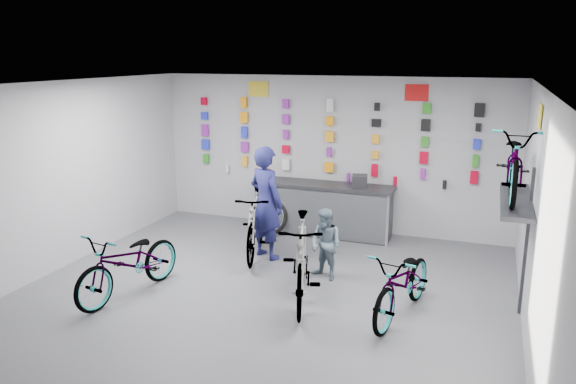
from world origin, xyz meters
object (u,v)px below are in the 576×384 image
at_px(counter, 323,210).
at_px(bike_center, 301,260).
at_px(bike_left, 129,263).
at_px(bike_right, 403,283).
at_px(customer, 326,244).
at_px(clerk, 266,203).
at_px(bike_service, 255,223).

bearing_deg(counter, bike_center, -78.93).
distance_m(bike_left, bike_right, 3.85).
bearing_deg(bike_left, counter, 74.97).
distance_m(bike_left, customer, 2.92).
distance_m(bike_left, clerk, 2.52).
distance_m(clerk, customer, 1.40).
bearing_deg(bike_center, counter, 84.40).
xyz_separation_m(bike_service, customer, (1.42, -0.57, -0.02)).
relative_size(bike_left, bike_right, 1.05).
bearing_deg(counter, bike_service, -115.99).
bearing_deg(counter, clerk, -109.52).
bearing_deg(customer, clerk, -179.68).
bearing_deg(bike_center, bike_left, 179.28).
bearing_deg(clerk, bike_service, 26.08).
bearing_deg(bike_left, bike_right, 20.86).
relative_size(bike_service, clerk, 1.00).
xyz_separation_m(bike_right, customer, (-1.33, 0.91, 0.08)).
relative_size(bike_center, bike_right, 1.12).
distance_m(counter, bike_left, 4.09).
height_order(bike_right, clerk, clerk).
xyz_separation_m(counter, bike_right, (2.01, -3.01, -0.01)).
bearing_deg(bike_left, bike_center, 26.78).
bearing_deg(bike_right, clerk, 161.97).
height_order(clerk, customer, clerk).
bearing_deg(bike_left, customer, 43.52).
relative_size(bike_left, customer, 1.72).
xyz_separation_m(bike_service, clerk, (0.20, -0.00, 0.39)).
height_order(bike_center, bike_service, bike_center).
bearing_deg(counter, customer, -72.18).
distance_m(bike_right, bike_service, 3.13).
relative_size(bike_left, bike_service, 0.99).
xyz_separation_m(counter, bike_service, (-0.75, -1.53, 0.09)).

